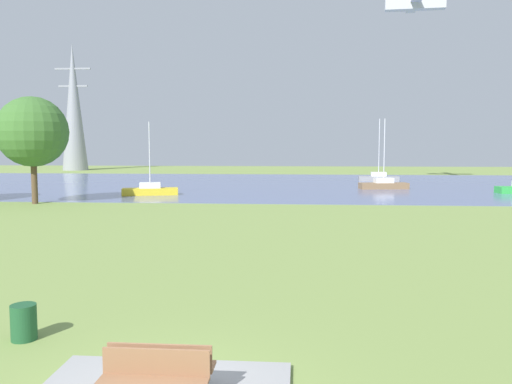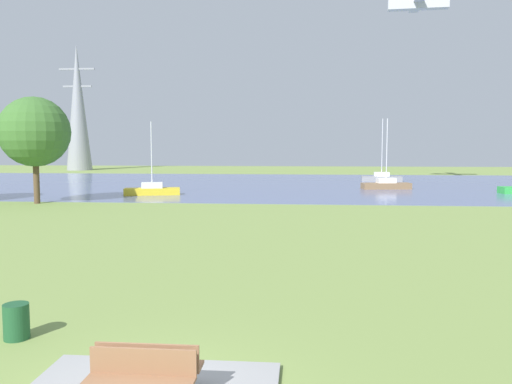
{
  "view_description": "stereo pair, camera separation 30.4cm",
  "coord_description": "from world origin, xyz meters",
  "px_view_note": "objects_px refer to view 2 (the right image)",
  "views": [
    {
      "loc": [
        2.31,
        -8.22,
        4.32
      ],
      "look_at": [
        -0.12,
        21.76,
        1.64
      ],
      "focal_mm": 36.44,
      "sensor_mm": 36.0,
      "label": 1
    },
    {
      "loc": [
        2.62,
        -8.19,
        4.32
      ],
      "look_at": [
        -0.12,
        21.76,
        1.64
      ],
      "focal_mm": 36.44,
      "sensor_mm": 36.0,
      "label": 2
    }
  ],
  "objects_px": {
    "sailboat_gray": "(382,177)",
    "sailboat_brown": "(386,184)",
    "bench_facing_water": "(150,369)",
    "electricity_pylon": "(78,107)",
    "litter_bin": "(16,321)",
    "bench_facing_inland": "(140,383)",
    "sailboat_yellow": "(152,190)",
    "light_aircraft": "(418,4)",
    "tree_west_near": "(35,132)"
  },
  "relations": [
    {
      "from": "sailboat_brown",
      "to": "electricity_pylon",
      "type": "bearing_deg",
      "value": 142.65
    },
    {
      "from": "sailboat_gray",
      "to": "tree_west_near",
      "type": "height_order",
      "value": "tree_west_near"
    },
    {
      "from": "sailboat_brown",
      "to": "litter_bin",
      "type": "bearing_deg",
      "value": -109.26
    },
    {
      "from": "tree_west_near",
      "to": "light_aircraft",
      "type": "height_order",
      "value": "light_aircraft"
    },
    {
      "from": "bench_facing_water",
      "to": "sailboat_yellow",
      "type": "relative_size",
      "value": 0.28
    },
    {
      "from": "electricity_pylon",
      "to": "light_aircraft",
      "type": "distance_m",
      "value": 60.62
    },
    {
      "from": "sailboat_gray",
      "to": "tree_west_near",
      "type": "distance_m",
      "value": 40.32
    },
    {
      "from": "bench_facing_water",
      "to": "electricity_pylon",
      "type": "bearing_deg",
      "value": 114.67
    },
    {
      "from": "light_aircraft",
      "to": "bench_facing_water",
      "type": "bearing_deg",
      "value": -106.27
    },
    {
      "from": "bench_facing_water",
      "to": "electricity_pylon",
      "type": "distance_m",
      "value": 89.64
    },
    {
      "from": "litter_bin",
      "to": "light_aircraft",
      "type": "distance_m",
      "value": 55.62
    },
    {
      "from": "light_aircraft",
      "to": "electricity_pylon",
      "type": "bearing_deg",
      "value": 150.15
    },
    {
      "from": "bench_facing_water",
      "to": "sailboat_brown",
      "type": "bearing_deg",
      "value": 76.18
    },
    {
      "from": "bench_facing_water",
      "to": "litter_bin",
      "type": "relative_size",
      "value": 2.25
    },
    {
      "from": "litter_bin",
      "to": "tree_west_near",
      "type": "height_order",
      "value": "tree_west_near"
    },
    {
      "from": "sailboat_yellow",
      "to": "light_aircraft",
      "type": "distance_m",
      "value": 35.35
    },
    {
      "from": "sailboat_gray",
      "to": "litter_bin",
      "type": "bearing_deg",
      "value": -106.56
    },
    {
      "from": "sailboat_brown",
      "to": "tree_west_near",
      "type": "relative_size",
      "value": 0.88
    },
    {
      "from": "light_aircraft",
      "to": "sailboat_gray",
      "type": "bearing_deg",
      "value": 120.15
    },
    {
      "from": "litter_bin",
      "to": "light_aircraft",
      "type": "xyz_separation_m",
      "value": [
        18.65,
        48.7,
        19.35
      ]
    },
    {
      "from": "litter_bin",
      "to": "tree_west_near",
      "type": "bearing_deg",
      "value": 117.2
    },
    {
      "from": "electricity_pylon",
      "to": "light_aircraft",
      "type": "xyz_separation_m",
      "value": [
        52.04,
        -29.87,
        8.64
      ]
    },
    {
      "from": "bench_facing_water",
      "to": "sailboat_gray",
      "type": "xyz_separation_m",
      "value": [
        12.13,
        55.77,
        0.0
      ]
    },
    {
      "from": "sailboat_yellow",
      "to": "tree_west_near",
      "type": "distance_m",
      "value": 11.05
    },
    {
      "from": "sailboat_yellow",
      "to": "light_aircraft",
      "type": "xyz_separation_m",
      "value": [
        25.5,
        15.07,
        19.29
      ]
    },
    {
      "from": "litter_bin",
      "to": "tree_west_near",
      "type": "relative_size",
      "value": 0.1
    },
    {
      "from": "sailboat_gray",
      "to": "sailboat_brown",
      "type": "distance_m",
      "value": 11.61
    },
    {
      "from": "sailboat_yellow",
      "to": "light_aircraft",
      "type": "height_order",
      "value": "light_aircraft"
    },
    {
      "from": "bench_facing_inland",
      "to": "sailboat_yellow",
      "type": "height_order",
      "value": "sailboat_yellow"
    },
    {
      "from": "litter_bin",
      "to": "light_aircraft",
      "type": "height_order",
      "value": "light_aircraft"
    },
    {
      "from": "sailboat_gray",
      "to": "sailboat_yellow",
      "type": "relative_size",
      "value": 1.18
    },
    {
      "from": "bench_facing_inland",
      "to": "light_aircraft",
      "type": "distance_m",
      "value": 57.02
    },
    {
      "from": "litter_bin",
      "to": "sailboat_brown",
      "type": "bearing_deg",
      "value": 70.74
    },
    {
      "from": "sailboat_gray",
      "to": "sailboat_brown",
      "type": "bearing_deg",
      "value": -96.16
    },
    {
      "from": "bench_facing_inland",
      "to": "electricity_pylon",
      "type": "distance_m",
      "value": 90.13
    },
    {
      "from": "bench_facing_inland",
      "to": "sailboat_yellow",
      "type": "bearing_deg",
      "value": 106.21
    },
    {
      "from": "electricity_pylon",
      "to": "tree_west_near",
      "type": "bearing_deg",
      "value": -69.18
    },
    {
      "from": "tree_west_near",
      "to": "light_aircraft",
      "type": "distance_m",
      "value": 41.76
    },
    {
      "from": "bench_facing_water",
      "to": "sailboat_gray",
      "type": "distance_m",
      "value": 57.07
    },
    {
      "from": "bench_facing_inland",
      "to": "tree_west_near",
      "type": "relative_size",
      "value": 0.23
    },
    {
      "from": "electricity_pylon",
      "to": "light_aircraft",
      "type": "height_order",
      "value": "electricity_pylon"
    },
    {
      "from": "sailboat_gray",
      "to": "bench_facing_water",
      "type": "bearing_deg",
      "value": -102.27
    },
    {
      "from": "sailboat_yellow",
      "to": "sailboat_brown",
      "type": "xyz_separation_m",
      "value": [
        21.49,
        8.28,
        0.01
      ]
    },
    {
      "from": "sailboat_gray",
      "to": "tree_west_near",
      "type": "xyz_separation_m",
      "value": [
        -29.41,
        -27.14,
        4.87
      ]
    },
    {
      "from": "tree_west_near",
      "to": "light_aircraft",
      "type": "relative_size",
      "value": 0.94
    },
    {
      "from": "bench_facing_inland",
      "to": "sailboat_gray",
      "type": "bearing_deg",
      "value": 77.85
    },
    {
      "from": "sailboat_yellow",
      "to": "electricity_pylon",
      "type": "bearing_deg",
      "value": 120.57
    },
    {
      "from": "bench_facing_inland",
      "to": "light_aircraft",
      "type": "height_order",
      "value": "light_aircraft"
    },
    {
      "from": "bench_facing_water",
      "to": "litter_bin",
      "type": "distance_m",
      "value": 4.42
    },
    {
      "from": "sailboat_gray",
      "to": "sailboat_brown",
      "type": "height_order",
      "value": "sailboat_gray"
    }
  ]
}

